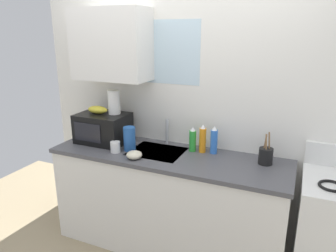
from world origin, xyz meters
TOP-DOWN VIEW (x-y plane):
  - kitchen_wall_assembly at (-0.10, 0.32)m, footprint 2.81×0.42m
  - counter_unit at (-0.00, 0.00)m, footprint 2.04×0.63m
  - sink_faucet at (-0.11, 0.24)m, footprint 0.03×0.03m
  - microwave at (-0.68, 0.05)m, footprint 0.46×0.35m
  - banana_bunch at (-0.73, 0.05)m, footprint 0.20×0.11m
  - paper_towel_roll at (-0.58, 0.10)m, footprint 0.11×0.11m
  - dish_soap_bottle_green at (0.17, 0.15)m, footprint 0.06×0.06m
  - dish_soap_bottle_orange at (0.25, 0.16)m, footprint 0.06×0.06m
  - dish_soap_bottle_blue at (0.35, 0.18)m, footprint 0.06×0.06m
  - cereal_canister at (-0.34, -0.05)m, footprint 0.10×0.10m
  - mug_white at (-0.43, -0.14)m, footprint 0.08×0.08m
  - utensil_crock at (0.78, 0.12)m, footprint 0.11×0.11m
  - small_bowl at (-0.21, -0.20)m, footprint 0.13×0.13m

SIDE VIEW (x-z plane):
  - counter_unit at x=0.00m, z-range 0.01..0.91m
  - small_bowl at x=-0.21m, z-range 0.90..0.96m
  - mug_white at x=-0.43m, z-range 0.90..0.99m
  - utensil_crock at x=0.78m, z-range 0.84..1.10m
  - dish_soap_bottle_green at x=0.17m, z-range 0.89..1.11m
  - cereal_canister at x=-0.34m, z-range 0.90..1.11m
  - dish_soap_bottle_blue at x=0.35m, z-range 0.89..1.13m
  - sink_faucet at x=-0.11m, z-range 0.90..1.13m
  - dish_soap_bottle_orange at x=0.25m, z-range 0.89..1.14m
  - microwave at x=-0.68m, z-range 0.90..1.17m
  - banana_bunch at x=-0.73m, z-range 1.17..1.24m
  - paper_towel_roll at x=-0.58m, z-range 1.17..1.39m
  - kitchen_wall_assembly at x=-0.10m, z-range 0.09..2.59m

